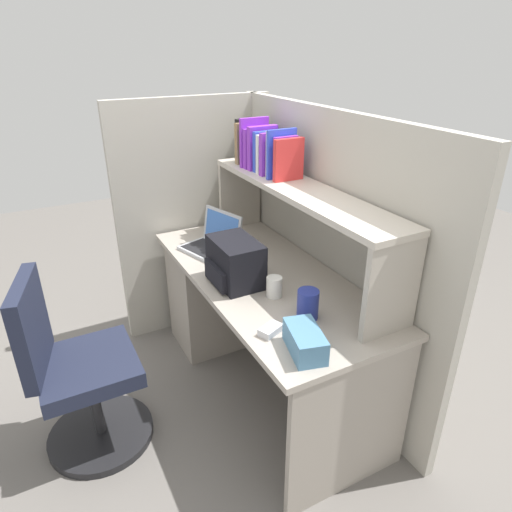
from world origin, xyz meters
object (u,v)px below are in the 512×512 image
computer_mouse (271,330)px  tissue_box (305,341)px  snack_canister (308,304)px  paper_cup (274,287)px  backpack (235,263)px  office_chair (78,378)px  laptop (213,242)px

computer_mouse → tissue_box: 0.18m
snack_canister → paper_cup: bearing=-171.0°
backpack → office_chair: bearing=-93.4°
snack_canister → office_chair: office_chair is taller
computer_mouse → office_chair: bearing=-147.0°
laptop → office_chair: size_ratio=0.40×
backpack → computer_mouse: 0.49m
paper_cup → office_chair: (-0.26, -0.92, -0.39)m
laptop → backpack: 0.43m
tissue_box → snack_canister: size_ratio=1.63×
tissue_box → office_chair: bearing=-115.8°
computer_mouse → office_chair: size_ratio=0.11×
tissue_box → backpack: bearing=-165.5°
paper_cup → office_chair: 1.03m
laptop → snack_canister: laptop is taller
laptop → paper_cup: size_ratio=3.71×
laptop → paper_cup: laptop is taller
laptop → office_chair: 1.02m
paper_cup → tissue_box: (0.43, -0.11, 0.00)m
computer_mouse → office_chair: 0.98m
computer_mouse → backpack: bearing=150.4°
computer_mouse → snack_canister: snack_canister is taller
office_chair → computer_mouse: bearing=-111.1°
paper_cup → snack_canister: (0.23, 0.04, 0.02)m
backpack → office_chair: 0.93m
computer_mouse → office_chair: office_chair is taller
paper_cup → tissue_box: bearing=-14.2°
laptop → backpack: (0.42, -0.06, 0.06)m
laptop → office_chair: (0.37, -0.87, -0.39)m
backpack → paper_cup: backpack is taller
laptop → backpack: size_ratio=1.24×
backpack → snack_canister: (0.44, 0.14, -0.04)m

